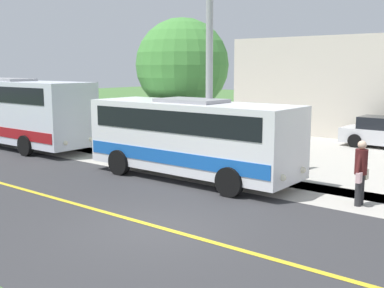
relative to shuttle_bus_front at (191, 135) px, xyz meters
The scene contains 9 objects.
ground_plane 5.35m from the shuttle_bus_front, 29.64° to the left, with size 120.00×120.00×0.00m, color #477238.
road_surface 5.35m from the shuttle_bus_front, 29.64° to the left, with size 8.00×100.00×0.01m, color #333335.
sidewalk 3.04m from the shuttle_bus_front, 106.24° to the left, with size 2.40×100.00×0.01m, color #B2ADA3.
road_centre_line 5.35m from the shuttle_bus_front, 29.64° to the left, with size 0.16×100.00×0.00m, color gold.
shuttle_bus_front is the anchor object (origin of this frame).
transit_bus_rear 11.54m from the shuttle_bus_front, 90.23° to the right, with size 2.66×10.87×3.26m.
pedestrian_waiting 5.69m from the shuttle_bus_front, 93.58° to the left, with size 0.72×0.34×1.82m.
street_light_pole 3.34m from the shuttle_bus_front, 141.05° to the left, with size 1.97×0.24×8.78m.
tree_curbside 4.70m from the shuttle_bus_front, 136.27° to the right, with size 3.87×3.87×5.81m.
Camera 1 is at (8.00, 7.35, 3.78)m, focal length 44.30 mm.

